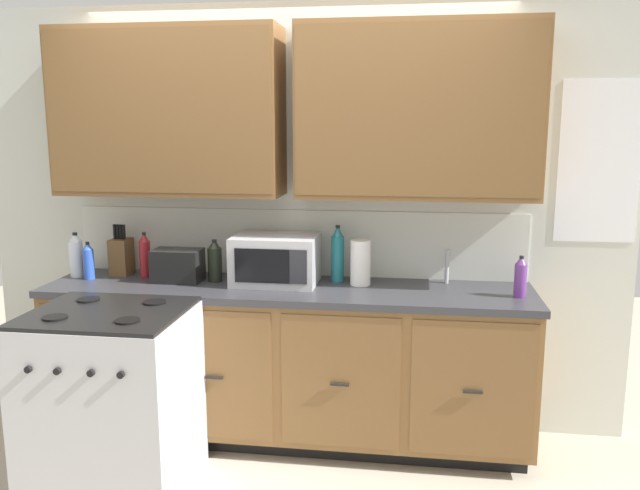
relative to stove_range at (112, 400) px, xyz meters
name	(u,v)px	position (x,y,z in m)	size (l,w,h in m)	color
ground_plane	(278,464)	(0.77, 0.33, -0.47)	(8.00, 8.00, 0.00)	#B2A893
wall_unit	(292,154)	(0.78, 0.83, 1.20)	(3.94, 0.40, 2.54)	silver
counter_run	(288,362)	(0.78, 0.63, 0.01)	(2.77, 0.64, 0.93)	black
stove_range	(112,400)	(0.00, 0.00, 0.00)	(0.76, 0.68, 0.95)	#B7B7BC
microwave	(276,260)	(0.70, 0.70, 0.60)	(0.48, 0.37, 0.28)	#B7B7BC
toaster	(178,265)	(0.12, 0.66, 0.56)	(0.28, 0.18, 0.19)	black
knife_block	(121,256)	(-0.29, 0.79, 0.58)	(0.11, 0.14, 0.31)	brown
sink_faucet	(447,266)	(1.68, 0.84, 0.56)	(0.02, 0.02, 0.20)	#B2B5BA
paper_towel_roll	(361,263)	(1.19, 0.73, 0.59)	(0.12, 0.12, 0.26)	white
bottle_violet	(520,277)	(2.05, 0.58, 0.57)	(0.07, 0.07, 0.22)	#663384
bottle_blue	(89,261)	(-0.42, 0.64, 0.57)	(0.06, 0.06, 0.22)	blue
bottle_clear	(76,255)	(-0.52, 0.69, 0.59)	(0.08, 0.08, 0.27)	silver
bottle_red	(145,255)	(-0.11, 0.74, 0.60)	(0.07, 0.07, 0.27)	maroon
bottle_teal	(338,254)	(1.05, 0.79, 0.62)	(0.07, 0.07, 0.33)	#1E707A
bottle_dark	(215,261)	(0.34, 0.69, 0.58)	(0.08, 0.08, 0.25)	black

